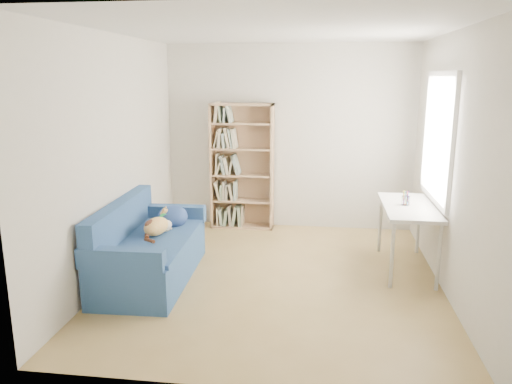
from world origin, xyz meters
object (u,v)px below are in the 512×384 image
pen_cup (406,199)px  sofa (149,249)px  bookshelf (242,171)px  desk (409,212)px

pen_cup → sofa: bearing=-166.6°
sofa → pen_cup: size_ratio=10.28×
sofa → bookshelf: bearing=69.0°
bookshelf → desk: size_ratio=1.46×
sofa → bookshelf: (0.70, 2.01, 0.50)m
pen_cup → desk: bearing=-24.0°
bookshelf → sofa: bearing=-109.3°
sofa → desk: bearing=11.1°
sofa → desk: size_ratio=1.43×
sofa → desk: (2.81, 0.64, 0.35)m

